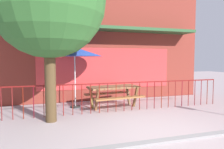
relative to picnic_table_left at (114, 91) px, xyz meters
name	(u,v)px	position (x,y,z in m)	size (l,w,h in m)	color
ground	(156,132)	(0.19, -2.72, -0.61)	(40.00, 40.00, 0.00)	#B2A0A2
pub_storefront	(106,33)	(0.19, 1.64, 2.24)	(8.78, 1.38, 5.74)	#4D2322
patio_fence_front	(124,91)	(0.19, -0.58, 0.05)	(7.40, 0.04, 0.97)	maroon
picnic_table_left	(114,91)	(0.00, 0.00, 0.00)	(1.94, 1.56, 0.79)	brown
patio_umbrella	(75,52)	(-1.31, 0.44, 1.37)	(1.98, 1.98, 2.16)	#222826
street_tree	(49,2)	(-2.17, -1.07, 2.66)	(3.07, 3.07, 4.82)	#4C3820
curb_edge	(170,141)	(0.19, -3.29, -0.61)	(12.29, 0.20, 0.11)	gray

